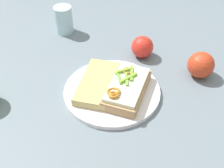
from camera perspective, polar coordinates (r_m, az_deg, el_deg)
ground_plane at (r=0.78m, az=-0.00°, el=-1.81°), size 2.00×2.00×0.00m
plate at (r=0.77m, az=-0.00°, el=-1.46°), size 0.26×0.26×0.01m
sandwich at (r=0.74m, az=2.97°, el=-0.79°), size 0.12×0.18×0.05m
bread_slice_side at (r=0.77m, az=-2.94°, el=0.21°), size 0.13×0.19×0.02m
apple_2 at (r=0.85m, az=17.51°, el=3.70°), size 0.10×0.10×0.08m
apple_3 at (r=0.89m, az=5.97°, el=7.52°), size 0.08×0.08×0.07m
drinking_glass at (r=1.02m, az=-9.72°, el=12.67°), size 0.06×0.06×0.10m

